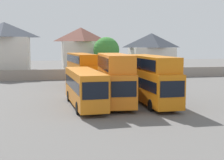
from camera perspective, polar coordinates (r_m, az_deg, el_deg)
name	(u,v)px	position (r m, az deg, el deg)	size (l,w,h in m)	color
ground	(92,83)	(49.57, -3.59, -0.57)	(140.00, 140.00, 0.00)	#605E5B
depot_boundary_wall	(87,74)	(55.24, -4.48, 1.09)	(56.00, 0.50, 1.80)	gray
bus_1	(84,86)	(30.93, -4.94, -1.09)	(2.92, 10.83, 3.51)	orange
bus_2	(115,76)	(32.08, 0.50, 0.70)	(3.15, 10.26, 5.03)	orange
bus_3	(151,77)	(32.32, 6.96, 0.54)	(2.66, 10.76, 4.87)	orange
bus_4	(81,68)	(44.98, -5.47, 2.10)	(3.30, 11.09, 4.70)	orange
bus_5	(112,73)	(45.48, -0.04, 1.26)	(2.76, 11.27, 3.37)	orange
house_terrace_left	(5,49)	(62.64, -18.55, 5.28)	(9.26, 8.15, 10.05)	silver
house_terrace_centre	(81,51)	(63.35, -5.53, 5.22)	(7.68, 7.42, 9.24)	silver
house_terrace_right	(151,53)	(66.19, 7.05, 4.81)	(8.89, 6.58, 8.22)	silver
tree_left_of_lot	(106,50)	(58.10, -1.01, 5.34)	(4.71, 4.71, 7.30)	brown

